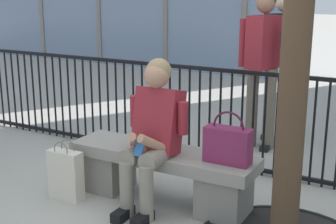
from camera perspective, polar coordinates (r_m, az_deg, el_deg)
name	(u,v)px	position (r m, az deg, el deg)	size (l,w,h in m)	color
ground_plane	(162,200)	(4.10, -0.69, -10.51)	(60.00, 60.00, 0.00)	#B2ADA3
stone_bench	(162,170)	(3.99, -0.70, -6.98)	(1.60, 0.44, 0.45)	gray
seated_person_with_phone	(153,130)	(3.77, -1.84, -2.22)	(0.52, 0.66, 1.21)	gray
handbag_on_bench	(228,144)	(3.63, 7.18, -3.85)	(0.36, 0.14, 0.41)	#7A234C
shopping_bag	(66,174)	(4.14, -12.14, -7.30)	(0.30, 0.12, 0.52)	beige
bystander_at_railing	(281,55)	(5.63, 13.40, 6.69)	(0.55, 0.40, 1.71)	black
bystander_further_back	(263,59)	(5.25, 11.31, 6.26)	(0.55, 0.43, 1.71)	#6B6051
plaza_railing	(210,117)	(4.72, 4.99, -0.58)	(7.63, 0.04, 1.00)	black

